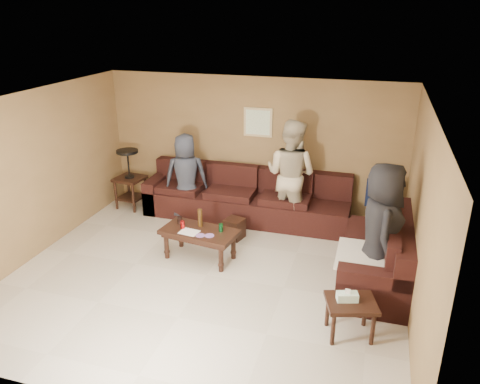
{
  "coord_description": "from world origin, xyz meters",
  "views": [
    {
      "loc": [
        2.13,
        -5.46,
        3.62
      ],
      "look_at": [
        0.25,
        0.85,
        1.0
      ],
      "focal_mm": 35.0,
      "sensor_mm": 36.0,
      "label": 1
    }
  ],
  "objects_px": {
    "sectional_sofa": "(284,219)",
    "person_right": "(381,230)",
    "coffee_table": "(199,234)",
    "side_table_right": "(350,306)",
    "person_left": "(186,176)",
    "person_middle": "(291,175)",
    "end_table_left": "(130,178)",
    "waste_bin": "(234,228)"
  },
  "relations": [
    {
      "from": "sectional_sofa",
      "to": "person_right",
      "type": "height_order",
      "value": "person_right"
    },
    {
      "from": "sectional_sofa",
      "to": "coffee_table",
      "type": "distance_m",
      "value": 1.53
    },
    {
      "from": "side_table_right",
      "to": "person_left",
      "type": "bearing_deg",
      "value": 140.19
    },
    {
      "from": "sectional_sofa",
      "to": "side_table_right",
      "type": "bearing_deg",
      "value": -61.31
    },
    {
      "from": "coffee_table",
      "to": "person_middle",
      "type": "relative_size",
      "value": 0.64
    },
    {
      "from": "side_table_right",
      "to": "end_table_left",
      "type": "bearing_deg",
      "value": 148.14
    },
    {
      "from": "sectional_sofa",
      "to": "waste_bin",
      "type": "xyz_separation_m",
      "value": [
        -0.78,
        -0.28,
        -0.16
      ]
    },
    {
      "from": "sectional_sofa",
      "to": "person_middle",
      "type": "distance_m",
      "value": 0.78
    },
    {
      "from": "end_table_left",
      "to": "person_left",
      "type": "height_order",
      "value": "person_left"
    },
    {
      "from": "waste_bin",
      "to": "person_right",
      "type": "height_order",
      "value": "person_right"
    },
    {
      "from": "waste_bin",
      "to": "person_left",
      "type": "distance_m",
      "value": 1.38
    },
    {
      "from": "end_table_left",
      "to": "person_right",
      "type": "height_order",
      "value": "person_right"
    },
    {
      "from": "sectional_sofa",
      "to": "waste_bin",
      "type": "relative_size",
      "value": 13.62
    },
    {
      "from": "coffee_table",
      "to": "person_left",
      "type": "bearing_deg",
      "value": 119.28
    },
    {
      "from": "person_left",
      "to": "person_right",
      "type": "xyz_separation_m",
      "value": [
        3.38,
        -1.55,
        0.14
      ]
    },
    {
      "from": "sectional_sofa",
      "to": "waste_bin",
      "type": "distance_m",
      "value": 0.84
    },
    {
      "from": "side_table_right",
      "to": "person_middle",
      "type": "xyz_separation_m",
      "value": [
        -1.24,
        2.73,
        0.55
      ]
    },
    {
      "from": "end_table_left",
      "to": "waste_bin",
      "type": "distance_m",
      "value": 2.43
    },
    {
      "from": "sectional_sofa",
      "to": "side_table_right",
      "type": "height_order",
      "value": "sectional_sofa"
    },
    {
      "from": "end_table_left",
      "to": "person_left",
      "type": "distance_m",
      "value": 1.22
    },
    {
      "from": "side_table_right",
      "to": "waste_bin",
      "type": "distance_m",
      "value": 2.85
    },
    {
      "from": "person_right",
      "to": "side_table_right",
      "type": "bearing_deg",
      "value": 157.94
    },
    {
      "from": "person_left",
      "to": "person_middle",
      "type": "height_order",
      "value": "person_middle"
    },
    {
      "from": "person_left",
      "to": "person_middle",
      "type": "xyz_separation_m",
      "value": [
        1.87,
        0.14,
        0.18
      ]
    },
    {
      "from": "coffee_table",
      "to": "person_left",
      "type": "distance_m",
      "value": 1.64
    },
    {
      "from": "waste_bin",
      "to": "end_table_left",
      "type": "bearing_deg",
      "value": 163.42
    },
    {
      "from": "person_left",
      "to": "person_right",
      "type": "bearing_deg",
      "value": 133.63
    },
    {
      "from": "waste_bin",
      "to": "person_middle",
      "type": "height_order",
      "value": "person_middle"
    },
    {
      "from": "coffee_table",
      "to": "person_right",
      "type": "bearing_deg",
      "value": -3.36
    },
    {
      "from": "side_table_right",
      "to": "person_left",
      "type": "relative_size",
      "value": 0.43
    },
    {
      "from": "sectional_sofa",
      "to": "end_table_left",
      "type": "height_order",
      "value": "end_table_left"
    },
    {
      "from": "coffee_table",
      "to": "waste_bin",
      "type": "xyz_separation_m",
      "value": [
        0.31,
        0.8,
        -0.23
      ]
    },
    {
      "from": "end_table_left",
      "to": "side_table_right",
      "type": "bearing_deg",
      "value": -31.86
    },
    {
      "from": "end_table_left",
      "to": "person_left",
      "type": "bearing_deg",
      "value": -4.07
    },
    {
      "from": "person_right",
      "to": "end_table_left",
      "type": "bearing_deg",
      "value": 62.72
    },
    {
      "from": "sectional_sofa",
      "to": "side_table_right",
      "type": "distance_m",
      "value": 2.59
    },
    {
      "from": "sectional_sofa",
      "to": "person_left",
      "type": "bearing_deg",
      "value": 170.25
    },
    {
      "from": "sectional_sofa",
      "to": "person_left",
      "type": "distance_m",
      "value": 1.95
    },
    {
      "from": "sectional_sofa",
      "to": "end_table_left",
      "type": "xyz_separation_m",
      "value": [
        -3.07,
        0.41,
        0.27
      ]
    },
    {
      "from": "end_table_left",
      "to": "person_right",
      "type": "relative_size",
      "value": 0.62
    },
    {
      "from": "coffee_table",
      "to": "end_table_left",
      "type": "distance_m",
      "value": 2.48
    },
    {
      "from": "person_right",
      "to": "person_left",
      "type": "bearing_deg",
      "value": 57.74
    }
  ]
}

